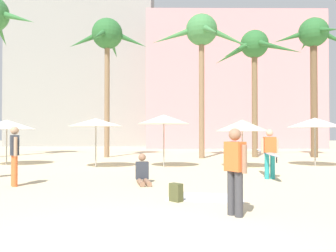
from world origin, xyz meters
TOP-DOWN VIEW (x-y plane):
  - ground at (0.00, 0.00)m, footprint 120.00×120.00m
  - hotel_pink at (7.40, 31.85)m, footprint 17.75×8.24m
  - hotel_tower_gray at (-9.72, 39.46)m, footprint 16.90×11.60m
  - palm_tree_left at (-3.39, 17.01)m, footprint 5.27×5.16m
  - palm_tree_center at (2.68, 16.05)m, footprint 6.27×6.33m
  - palm_tree_right at (10.02, 16.87)m, footprint 5.04×5.15m
  - palm_tree_far_right at (6.19, 16.98)m, footprint 5.48×5.74m
  - cafe_umbrella_0 at (-7.44, 11.85)m, footprint 2.71×2.71m
  - cafe_umbrella_1 at (-2.81, 10.71)m, footprint 2.49×2.49m
  - cafe_umbrella_2 at (3.94, 10.67)m, footprint 2.47×2.47m
  - cafe_umbrella_3 at (7.55, 11.22)m, footprint 2.56×2.56m
  - cafe_umbrella_4 at (0.33, 10.76)m, footprint 2.41×2.41m
  - beach_towel at (1.38, 3.45)m, footprint 1.97×1.37m
  - backpack at (0.65, 3.01)m, footprint 0.35×0.35m
  - person_mid_left at (4.00, 6.90)m, footprint 0.60×3.21m
  - person_far_left at (-0.31, 5.73)m, footprint 0.57×1.02m
  - person_near_right at (-4.13, 5.26)m, footprint 0.39×0.57m
  - person_far_right at (1.74, 1.62)m, footprint 0.40×0.56m

SIDE VIEW (x-z plane):
  - ground at x=0.00m, z-range 0.00..0.00m
  - beach_towel at x=1.38m, z-range 0.00..0.01m
  - backpack at x=0.65m, z-range -0.01..0.41m
  - person_far_left at x=-0.31m, z-range -0.15..0.79m
  - person_mid_left at x=4.00m, z-range 0.06..1.78m
  - person_far_right at x=1.74m, z-range 0.08..1.77m
  - person_near_right at x=-4.13m, z-range 0.09..1.88m
  - cafe_umbrella_2 at x=3.94m, z-range 0.83..3.02m
  - cafe_umbrella_0 at x=-7.44m, z-range 0.88..3.11m
  - cafe_umbrella_1 at x=-2.81m, z-range 0.94..3.20m
  - cafe_umbrella_3 at x=7.55m, z-range 0.93..3.23m
  - cafe_umbrella_4 at x=0.33m, z-range 1.00..3.43m
  - palm_tree_far_right at x=6.19m, z-range 2.70..10.97m
  - hotel_pink at x=7.40m, z-range 0.00..13.68m
  - palm_tree_right at x=10.02m, z-range 2.88..11.92m
  - palm_tree_center at x=2.68m, z-range 3.06..12.05m
  - palm_tree_left at x=-3.39m, z-range 3.10..12.12m
  - hotel_tower_gray at x=-9.72m, z-range 0.00..27.74m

